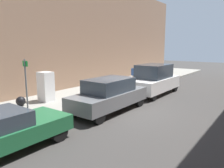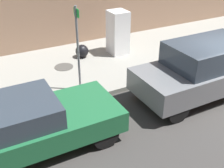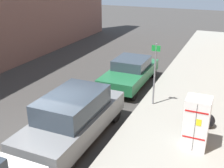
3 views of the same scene
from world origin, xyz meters
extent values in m
plane|color=#383533|center=(0.00, 0.00, 0.00)|extent=(80.00, 80.00, 0.00)
cube|color=white|center=(-4.76, -1.64, 1.04)|extent=(0.78, 0.71, 1.76)
cube|color=black|center=(-4.76, -1.28, 1.04)|extent=(0.01, 0.01, 1.67)
cube|color=yellow|center=(-4.86, -1.28, 1.26)|extent=(0.16, 0.01, 0.22)
cube|color=red|center=(-4.76, -1.28, 1.60)|extent=(0.70, 0.01, 0.05)
cube|color=red|center=(-4.76, -1.28, 0.69)|extent=(0.70, 0.01, 0.05)
cylinder|color=#47443F|center=(-4.49, -4.12, 0.17)|extent=(0.70, 0.70, 0.02)
cylinder|color=slate|center=(-2.64, -4.20, 1.51)|extent=(0.07, 0.07, 2.71)
cube|color=#198C33|center=(-2.64, -4.18, 2.67)|extent=(0.36, 0.02, 0.24)
sphere|color=black|center=(-5.04, -3.13, 0.42)|extent=(0.52, 0.52, 0.52)
cube|color=#1E6038|center=(-0.80, -6.27, 0.62)|extent=(1.83, 4.45, 0.55)
cube|color=#2D3842|center=(-0.80, -6.50, 1.14)|extent=(1.61, 1.87, 0.50)
cylinder|color=black|center=(-1.59, -4.64, 0.34)|extent=(0.22, 0.68, 0.68)
cylinder|color=black|center=(-0.02, -4.64, 0.34)|extent=(0.22, 0.68, 0.68)
cylinder|color=black|center=(-1.59, -7.91, 0.34)|extent=(0.22, 0.68, 0.68)
cylinder|color=black|center=(-0.02, -7.91, 0.34)|extent=(0.22, 0.68, 0.68)
cube|color=slate|center=(-0.80, -0.61, 0.71)|extent=(1.86, 4.80, 0.70)
cube|color=#2D3842|center=(-0.80, -0.61, 1.41)|extent=(1.64, 2.64, 0.70)
cylinder|color=black|center=(-1.61, 1.18, 0.36)|extent=(0.22, 0.71, 0.71)
cylinder|color=black|center=(0.00, 1.18, 0.36)|extent=(0.22, 0.71, 0.71)
cylinder|color=black|center=(-1.61, -2.41, 0.36)|extent=(0.22, 0.71, 0.71)
cylinder|color=black|center=(0.00, -2.41, 0.36)|extent=(0.22, 0.71, 0.71)
camera|label=1|loc=(6.00, -9.48, 3.43)|focal=35.00mm
camera|label=2|loc=(4.78, -7.01, 4.76)|focal=45.00mm
camera|label=3|loc=(-5.43, 6.66, 5.56)|focal=45.00mm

